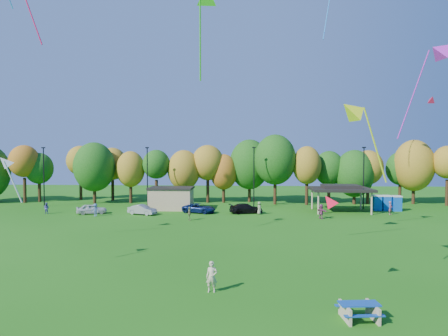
# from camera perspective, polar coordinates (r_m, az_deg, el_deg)

# --- Properties ---
(ground) EXTENTS (160.00, 160.00, 0.00)m
(ground) POSITION_cam_1_polar(r_m,az_deg,el_deg) (20.87, 0.79, -21.15)
(ground) COLOR #19600F
(ground) RESTS_ON ground
(tree_line) EXTENTS (93.57, 10.55, 11.15)m
(tree_line) POSITION_cam_1_polar(r_m,az_deg,el_deg) (64.72, 1.52, 0.15)
(tree_line) COLOR black
(tree_line) RESTS_ON ground
(lamp_posts) EXTENTS (64.50, 0.25, 9.09)m
(lamp_posts) POSITION_cam_1_polar(r_m,az_deg,el_deg) (59.25, 4.29, -1.04)
(lamp_posts) COLOR black
(lamp_posts) RESTS_ON ground
(utility_building) EXTENTS (6.30, 4.30, 3.25)m
(utility_building) POSITION_cam_1_polar(r_m,az_deg,el_deg) (58.52, -7.54, -4.29)
(utility_building) COLOR tan
(utility_building) RESTS_ON ground
(pavilion) EXTENTS (8.20, 6.20, 3.77)m
(pavilion) POSITION_cam_1_polar(r_m,az_deg,el_deg) (57.90, 16.33, -2.86)
(pavilion) COLOR tan
(pavilion) RESTS_ON ground
(porta_potties) EXTENTS (3.75, 1.57, 2.18)m
(porta_potties) POSITION_cam_1_polar(r_m,az_deg,el_deg) (61.46, 22.22, -4.64)
(porta_potties) COLOR #0E51B6
(porta_potties) RESTS_ON ground
(picnic_table) EXTENTS (2.11, 1.81, 0.85)m
(picnic_table) POSITION_cam_1_polar(r_m,az_deg,el_deg) (21.96, 18.73, -18.66)
(picnic_table) COLOR tan
(picnic_table) RESTS_ON ground
(kite_flyer) EXTENTS (0.68, 0.45, 1.84)m
(kite_flyer) POSITION_cam_1_polar(r_m,az_deg,el_deg) (24.49, -1.76, -15.27)
(kite_flyer) COLOR beige
(kite_flyer) RESTS_ON ground
(car_a) EXTENTS (4.22, 2.76, 1.34)m
(car_a) POSITION_cam_1_polar(r_m,az_deg,el_deg) (56.84, -18.38, -5.57)
(car_a) COLOR silver
(car_a) RESTS_ON ground
(car_b) EXTENTS (4.16, 2.62, 1.29)m
(car_b) POSITION_cam_1_polar(r_m,az_deg,el_deg) (54.46, -11.59, -5.86)
(car_b) COLOR #9B9BA0
(car_b) RESTS_ON ground
(car_c) EXTENTS (5.01, 3.46, 1.27)m
(car_c) POSITION_cam_1_polar(r_m,az_deg,el_deg) (55.01, -3.60, -5.75)
(car_c) COLOR navy
(car_c) RESTS_ON ground
(car_d) EXTENTS (4.92, 3.08, 1.33)m
(car_d) POSITION_cam_1_polar(r_m,az_deg,el_deg) (54.60, 3.18, -5.78)
(car_d) COLOR black
(car_d) RESTS_ON ground
(far_person_0) EXTENTS (0.76, 0.77, 1.79)m
(far_person_0) POSITION_cam_1_polar(r_m,az_deg,el_deg) (57.74, 22.68, -5.28)
(far_person_0) COLOR #A34D6B
(far_person_0) RESTS_ON ground
(far_person_1) EXTENTS (0.81, 0.67, 1.53)m
(far_person_1) POSITION_cam_1_polar(r_m,az_deg,el_deg) (59.12, -24.03, -5.26)
(far_person_1) COLOR #534CA7
(far_person_1) RESTS_ON ground
(far_person_2) EXTENTS (1.15, 0.78, 1.65)m
(far_person_2) POSITION_cam_1_polar(r_m,az_deg,el_deg) (54.51, -17.91, -5.73)
(far_person_2) COLOR #435D95
(far_person_2) RESTS_ON ground
(far_person_3) EXTENTS (1.33, 1.73, 1.82)m
(far_person_3) POSITION_cam_1_polar(r_m,az_deg,el_deg) (51.50, 13.72, -6.05)
(far_person_3) COLOR #903C6B
(far_person_3) RESTS_ON ground
(far_person_4) EXTENTS (0.79, 0.97, 1.70)m
(far_person_4) POSITION_cam_1_polar(r_m,az_deg,el_deg) (53.71, 5.05, -5.72)
(far_person_4) COLOR gray
(far_person_4) RESTS_ON ground
(far_person_5) EXTENTS (0.52, 1.01, 1.66)m
(far_person_5) POSITION_cam_1_polar(r_m,az_deg,el_deg) (49.09, -4.96, -6.50)
(far_person_5) COLOR olive
(far_person_5) RESTS_ON ground
(kite_6) EXTENTS (5.07, 2.15, 8.56)m
(kite_6) POSITION_cam_1_polar(r_m,az_deg,el_deg) (39.06, 29.02, 14.46)
(kite_6) COLOR #C425C8
(kite_7) EXTENTS (2.11, 1.35, 3.39)m
(kite_7) POSITION_cam_1_polar(r_m,az_deg,el_deg) (31.18, -28.86, 0.65)
(kite_7) COLOR silver
(kite_9) EXTENTS (3.45, 2.02, 5.60)m
(kite_9) POSITION_cam_1_polar(r_m,az_deg,el_deg) (27.05, 17.70, 7.79)
(kite_9) COLOR #D1E718
(kite_12) EXTENTS (1.41, 1.28, 1.12)m
(kite_12) POSITION_cam_1_polar(r_m,az_deg,el_deg) (24.40, 14.76, -4.61)
(kite_12) COLOR red
(kite_15) EXTENTS (0.94, 1.25, 1.24)m
(kite_15) POSITION_cam_1_polar(r_m,az_deg,el_deg) (50.81, 27.54, 8.72)
(kite_15) COLOR #D81948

